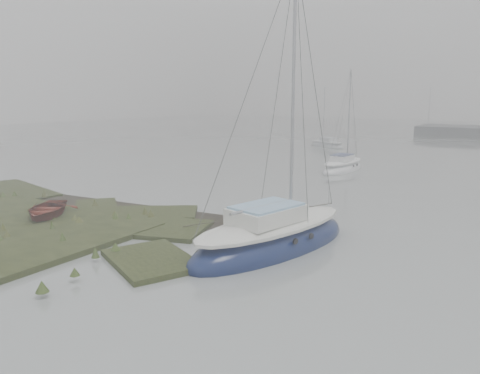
# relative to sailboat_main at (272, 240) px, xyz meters

# --- Properties ---
(ground) EXTENTS (160.00, 160.00, 0.00)m
(ground) POSITION_rel_sailboat_main_xyz_m (-3.27, 26.91, -0.35)
(ground) COLOR gray
(ground) RESTS_ON ground
(sailboat_main) EXTENTS (4.36, 8.39, 11.29)m
(sailboat_main) POSITION_rel_sailboat_main_xyz_m (0.00, 0.00, 0.00)
(sailboat_main) COLOR #0D173E
(sailboat_main) RESTS_ON ground
(sailboat_white) EXTENTS (2.24, 5.94, 8.24)m
(sailboat_white) POSITION_rel_sailboat_main_xyz_m (-4.51, 19.38, -0.09)
(sailboat_white) COLOR white
(sailboat_white) RESTS_ON ground
(sailboat_far_a) EXTENTS (5.26, 3.78, 7.14)m
(sailboat_far_a) POSITION_rel_sailboat_main_xyz_m (-12.05, 34.47, -0.13)
(sailboat_far_a) COLOR #A6ADB1
(sailboat_far_a) RESTS_ON ground
(sailboat_far_c) EXTENTS (5.64, 3.39, 7.56)m
(sailboat_far_c) POSITION_rel_sailboat_main_xyz_m (-5.46, 58.23, -0.12)
(sailboat_far_c) COLOR silver
(sailboat_far_c) RESTS_ON ground
(dinghy) EXTENTS (3.66, 3.88, 0.65)m
(dinghy) POSITION_rel_sailboat_main_xyz_m (-10.67, -2.09, 0.20)
(dinghy) COLOR #611C11
(dinghy) RESTS_ON marsh_bank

